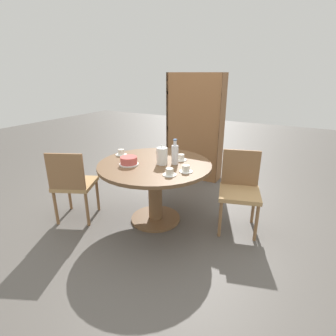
{
  "coord_description": "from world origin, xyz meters",
  "views": [
    {
      "loc": [
        1.43,
        -2.3,
        1.63
      ],
      "look_at": [
        0.0,
        0.3,
        0.55
      ],
      "focal_mm": 28.0,
      "sensor_mm": 36.0,
      "label": 1
    }
  ],
  "objects": [
    {
      "name": "water_bottle",
      "position": [
        0.2,
        0.09,
        0.81
      ],
      "size": [
        0.07,
        0.07,
        0.28
      ],
      "color": "silver",
      "rests_on": "dining_table"
    },
    {
      "name": "cup_b",
      "position": [
        -0.51,
        0.07,
        0.73
      ],
      "size": [
        0.14,
        0.14,
        0.07
      ],
      "color": "white",
      "rests_on": "dining_table"
    },
    {
      "name": "cake_main",
      "position": [
        -0.22,
        -0.17,
        0.74
      ],
      "size": [
        0.21,
        0.21,
        0.09
      ],
      "color": "white",
      "rests_on": "dining_table"
    },
    {
      "name": "bookshelf",
      "position": [
        -0.18,
        1.49,
        0.82
      ],
      "size": [
        0.88,
        0.28,
        1.64
      ],
      "rotation": [
        0.0,
        0.0,
        3.14
      ],
      "color": "brown",
      "rests_on": "ground_plane"
    },
    {
      "name": "coffee_pot",
      "position": [
        0.08,
        0.02,
        0.8
      ],
      "size": [
        0.12,
        0.12,
        0.22
      ],
      "color": "white",
      "rests_on": "dining_table"
    },
    {
      "name": "ground_plane",
      "position": [
        0.0,
        0.0,
        0.0
      ],
      "size": [
        14.0,
        14.0,
        0.0
      ],
      "primitive_type": "plane",
      "color": "#56514C"
    },
    {
      "name": "cup_d",
      "position": [
        0.2,
        0.24,
        0.73
      ],
      "size": [
        0.14,
        0.14,
        0.07
      ],
      "color": "white",
      "rests_on": "dining_table"
    },
    {
      "name": "chair_a",
      "position": [
        -0.81,
        -0.44,
        0.47
      ],
      "size": [
        0.56,
        0.56,
        0.85
      ],
      "rotation": [
        0.0,
        0.0,
        3.58
      ],
      "color": "olive",
      "rests_on": "ground_plane"
    },
    {
      "name": "chair_b",
      "position": [
        0.87,
        0.32,
        0.47
      ],
      "size": [
        0.52,
        0.52,
        0.85
      ],
      "rotation": [
        0.0,
        0.0,
        6.57
      ],
      "color": "olive",
      "rests_on": "ground_plane"
    },
    {
      "name": "cup_a",
      "position": [
        0.41,
        -0.07,
        0.73
      ],
      "size": [
        0.14,
        0.14,
        0.07
      ],
      "color": "white",
      "rests_on": "dining_table"
    },
    {
      "name": "cup_c",
      "position": [
        0.31,
        -0.23,
        0.73
      ],
      "size": [
        0.14,
        0.14,
        0.07
      ],
      "color": "white",
      "rests_on": "dining_table"
    },
    {
      "name": "dining_table",
      "position": [
        0.0,
        0.0,
        0.54
      ],
      "size": [
        1.24,
        1.24,
        0.7
      ],
      "color": "brown",
      "rests_on": "ground_plane"
    }
  ]
}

